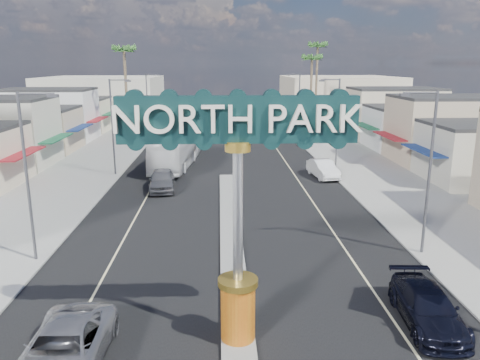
{
  "coord_description": "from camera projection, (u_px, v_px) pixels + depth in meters",
  "views": [
    {
      "loc": [
        -0.63,
        -13.9,
        10.36
      ],
      "look_at": [
        0.42,
        9.83,
        4.42
      ],
      "focal_mm": 35.0,
      "sensor_mm": 36.0,
      "label": 1
    }
  ],
  "objects": [
    {
      "name": "ground",
      "position": [
        226.0,
        174.0,
        45.09
      ],
      "size": [
        160.0,
        160.0,
        0.0
      ],
      "primitive_type": "plane",
      "color": "gray",
      "rests_on": "ground"
    },
    {
      "name": "road",
      "position": [
        226.0,
        174.0,
        45.09
      ],
      "size": [
        20.0,
        120.0,
        0.01
      ],
      "primitive_type": "cube",
      "color": "black",
      "rests_on": "ground"
    },
    {
      "name": "median_island",
      "position": [
        230.0,
        231.0,
        29.56
      ],
      "size": [
        1.3,
        30.0,
        0.16
      ],
      "primitive_type": "cube",
      "color": "gray",
      "rests_on": "ground"
    },
    {
      "name": "sidewalk_left",
      "position": [
        79.0,
        175.0,
        44.47
      ],
      "size": [
        8.0,
        120.0,
        0.12
      ],
      "primitive_type": "cube",
      "color": "gray",
      "rests_on": "ground"
    },
    {
      "name": "sidewalk_right",
      "position": [
        370.0,
        172.0,
        45.67
      ],
      "size": [
        8.0,
        120.0,
        0.12
      ],
      "primitive_type": "cube",
      "color": "gray",
      "rests_on": "ground"
    },
    {
      "name": "storefront_row_left",
      "position": [
        24.0,
        127.0,
        55.93
      ],
      "size": [
        12.0,
        42.0,
        6.0
      ],
      "primitive_type": "cube",
      "color": "beige",
      "rests_on": "ground"
    },
    {
      "name": "storefront_row_right",
      "position": [
        418.0,
        124.0,
        57.99
      ],
      "size": [
        12.0,
        42.0,
        6.0
      ],
      "primitive_type": "cube",
      "color": "#B7B29E",
      "rests_on": "ground"
    },
    {
      "name": "backdrop_far_left",
      "position": [
        104.0,
        99.0,
        86.79
      ],
      "size": [
        20.0,
        20.0,
        8.0
      ],
      "primitive_type": "cube",
      "color": "#B7B29E",
      "rests_on": "ground"
    },
    {
      "name": "backdrop_far_right",
      "position": [
        338.0,
        98.0,
        88.67
      ],
      "size": [
        20.0,
        20.0,
        8.0
      ],
      "primitive_type": "cube",
      "color": "beige",
      "rests_on": "ground"
    },
    {
      "name": "gateway_sign",
      "position": [
        238.0,
        193.0,
        16.49
      ],
      "size": [
        8.2,
        1.5,
        9.15
      ],
      "color": "#C8420F",
      "rests_on": "median_island"
    },
    {
      "name": "traffic_signal_left",
      "position": [
        149.0,
        115.0,
        57.22
      ],
      "size": [
        5.09,
        0.45,
        6.0
      ],
      "color": "#47474C",
      "rests_on": "ground"
    },
    {
      "name": "traffic_signal_right",
      "position": [
        298.0,
        114.0,
        58.01
      ],
      "size": [
        5.09,
        0.45,
        6.0
      ],
      "color": "#47474C",
      "rests_on": "ground"
    },
    {
      "name": "streetlight_l_near",
      "position": [
        29.0,
        169.0,
        24.03
      ],
      "size": [
        2.03,
        0.22,
        9.0
      ],
      "color": "#47474C",
      "rests_on": "ground"
    },
    {
      "name": "streetlight_l_mid",
      "position": [
        114.0,
        122.0,
        43.41
      ],
      "size": [
        2.03,
        0.22,
        9.0
      ],
      "color": "#47474C",
      "rests_on": "ground"
    },
    {
      "name": "streetlight_l_far",
      "position": [
        148.0,
        103.0,
        64.74
      ],
      "size": [
        2.03,
        0.22,
        9.0
      ],
      "color": "#47474C",
      "rests_on": "ground"
    },
    {
      "name": "streetlight_r_near",
      "position": [
        427.0,
        166.0,
        24.92
      ],
      "size": [
        2.03,
        0.22,
        9.0
      ],
      "color": "#47474C",
      "rests_on": "ground"
    },
    {
      "name": "streetlight_r_mid",
      "position": [
        336.0,
        121.0,
        44.3
      ],
      "size": [
        2.03,
        0.22,
        9.0
      ],
      "color": "#47474C",
      "rests_on": "ground"
    },
    {
      "name": "streetlight_r_far",
      "position": [
        298.0,
        102.0,
        65.63
      ],
      "size": [
        2.03,
        0.22,
        9.0
      ],
      "color": "#47474C",
      "rests_on": "ground"
    },
    {
      "name": "palm_left_far",
      "position": [
        124.0,
        54.0,
        61.13
      ],
      "size": [
        2.6,
        2.6,
        13.1
      ],
      "color": "brown",
      "rests_on": "ground"
    },
    {
      "name": "palm_right_mid",
      "position": [
        312.0,
        62.0,
        68.27
      ],
      "size": [
        2.6,
        2.6,
        12.1
      ],
      "color": "brown",
      "rests_on": "ground"
    },
    {
      "name": "palm_right_far",
      "position": [
        318.0,
        50.0,
        73.74
      ],
      "size": [
        2.6,
        2.6,
        14.1
      ],
      "color": "brown",
      "rests_on": "ground"
    },
    {
      "name": "suv_left",
      "position": [
        63.0,
        351.0,
        15.99
      ],
      "size": [
        2.78,
        5.87,
        1.62
      ],
      "primitive_type": "imported",
      "rotation": [
        0.0,
        0.0,
        -0.02
      ],
      "color": "#ABAAAF",
      "rests_on": "ground"
    },
    {
      "name": "suv_right",
      "position": [
        427.0,
        307.0,
        18.97
      ],
      "size": [
        2.43,
        5.28,
        1.5
      ],
      "primitive_type": "imported",
      "rotation": [
        0.0,
        0.0,
        -0.07
      ],
      "color": "black",
      "rests_on": "ground"
    },
    {
      "name": "car_parked_left",
      "position": [
        162.0,
        180.0,
        39.22
      ],
      "size": [
        2.52,
        5.32,
        1.76
      ],
      "primitive_type": "imported",
      "rotation": [
        0.0,
        0.0,
        0.09
      ],
      "color": "slate",
      "rests_on": "ground"
    },
    {
      "name": "car_parked_right",
      "position": [
        323.0,
        169.0,
        43.58
      ],
      "size": [
        2.4,
        5.16,
        1.64
      ],
      "primitive_type": "imported",
      "rotation": [
        0.0,
        0.0,
        0.14
      ],
      "color": "white",
      "rests_on": "ground"
    },
    {
      "name": "city_bus",
      "position": [
        176.0,
        149.0,
        48.08
      ],
      "size": [
        4.42,
        13.21,
        3.61
      ],
      "primitive_type": "imported",
      "rotation": [
        0.0,
        0.0,
        -0.11
      ],
      "color": "silver",
      "rests_on": "ground"
    }
  ]
}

